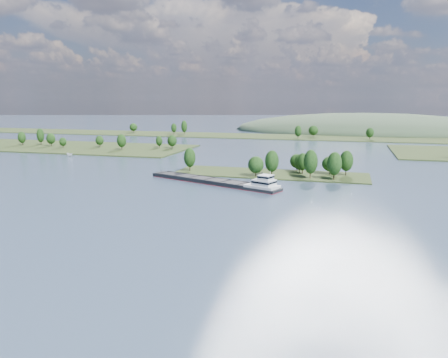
% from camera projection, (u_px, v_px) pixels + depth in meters
% --- Properties ---
extents(ground, '(1800.00, 1800.00, 0.00)m').
position_uv_depth(ground, '(244.00, 200.00, 171.68)').
color(ground, '#384C61').
rests_on(ground, ground).
extents(tree_island, '(100.00, 30.65, 15.45)m').
position_uv_depth(tree_island, '(284.00, 167.00, 224.57)').
color(tree_island, '#253316').
rests_on(tree_island, ground).
extents(left_bank, '(300.00, 80.00, 15.47)m').
position_uv_depth(left_bank, '(17.00, 145.00, 365.56)').
color(left_bank, '#253316').
rests_on(left_bank, ground).
extents(back_shoreline, '(900.00, 60.00, 16.26)m').
position_uv_depth(back_shoreline, '(317.00, 137.00, 433.95)').
color(back_shoreline, '#253316').
rests_on(back_shoreline, ground).
extents(hill_west, '(320.00, 160.00, 44.00)m').
position_uv_depth(hill_west, '(367.00, 132.00, 514.81)').
color(hill_west, '#354831').
rests_on(hill_west, ground).
extents(cargo_barge, '(69.63, 33.48, 9.65)m').
position_uv_depth(cargo_barge, '(221.00, 182.00, 202.02)').
color(cargo_barge, black).
rests_on(cargo_barge, ground).
extents(motorboat, '(6.66, 4.97, 2.42)m').
position_uv_depth(motorboat, '(70.00, 155.00, 297.96)').
color(motorboat, silver).
rests_on(motorboat, ground).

